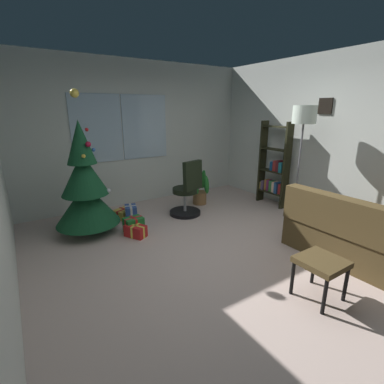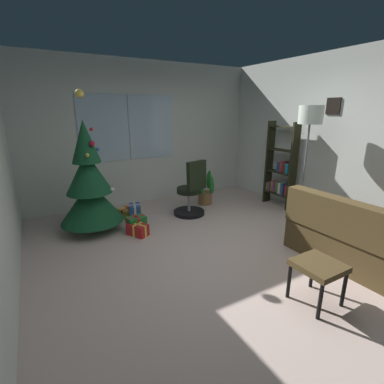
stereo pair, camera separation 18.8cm
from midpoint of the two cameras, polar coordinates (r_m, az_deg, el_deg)
ground_plane at (r=3.75m, az=8.65°, el=-13.86°), size 4.61×5.51×0.10m
wall_back_with_windows at (r=5.70m, az=-8.80°, el=11.70°), size 4.61×0.12×2.73m
wall_right_with_frames at (r=5.09m, az=31.07°, el=8.93°), size 0.12×5.51×2.73m
couch at (r=4.17m, az=35.33°, el=-8.46°), size 1.71×1.72×0.86m
footstool at (r=3.07m, az=26.06°, el=-13.95°), size 0.41×0.41×0.43m
holiday_tree at (r=4.46m, az=-19.09°, el=1.09°), size 0.94×0.94×2.11m
gift_box_red at (r=4.32m, az=-9.80°, el=-7.60°), size 0.31×0.36×0.18m
gift_box_green at (r=4.45m, az=-10.11°, el=-6.41°), size 0.30×0.23×0.24m
gift_box_gold at (r=5.10m, az=-11.63°, el=-3.99°), size 0.42×0.37×0.16m
gift_box_blue at (r=4.88m, az=-10.49°, el=-4.11°), size 0.25×0.31×0.28m
office_chair at (r=4.94m, az=0.92°, el=-0.48°), size 0.56×0.56×1.00m
bookshelf at (r=5.65m, az=18.57°, el=4.22°), size 0.18×0.64×1.62m
floor_lamp at (r=4.84m, az=24.00°, el=12.68°), size 0.37×0.37×1.90m
potted_plant at (r=5.56m, az=3.55°, el=0.31°), size 0.48×0.46×0.70m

